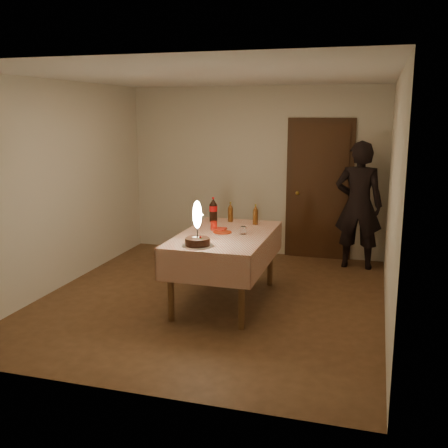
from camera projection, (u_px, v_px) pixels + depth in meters
The scene contains 12 objects.
ground at pixel (212, 299), 6.32m from camera, with size 4.00×4.50×0.01m, color brown.
room_shell at pixel (216, 161), 6.04m from camera, with size 4.04×4.54×2.62m.
dining_table at pixel (225, 243), 6.09m from camera, with size 1.02×1.72×0.83m.
birthday_cake at pixel (197, 234), 5.48m from camera, with size 0.33×0.33×0.48m.
red_plate at pixel (222, 232), 6.12m from camera, with size 0.22×0.22×0.01m, color #AF290C.
red_cup at pixel (214, 226), 6.26m from camera, with size 0.08×0.08×0.10m, color red.
clear_cup at pixel (243, 230), 6.03m from camera, with size 0.07×0.07×0.09m, color white.
napkin_stack at pixel (219, 229), 6.25m from camera, with size 0.15×0.15×0.02m, color #A82313.
cola_bottle at pixel (213, 210), 6.70m from camera, with size 0.10×0.10×0.32m.
amber_bottle_left at pixel (230, 213), 6.70m from camera, with size 0.06×0.06×0.25m.
amber_bottle_right at pixel (255, 215), 6.54m from camera, with size 0.06×0.06×0.25m.
photographer at pixel (359, 205), 7.43m from camera, with size 0.68×0.48×1.82m.
Camera 1 is at (1.82, -5.71, 2.20)m, focal length 42.00 mm.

